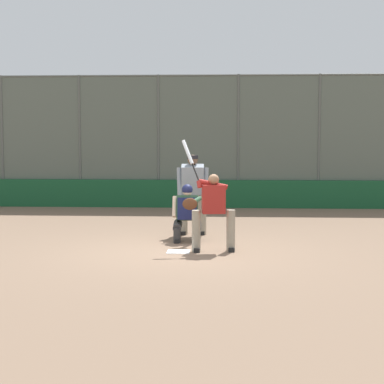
# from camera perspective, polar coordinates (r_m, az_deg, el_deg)

# --- Properties ---
(ground_plane) EXTENTS (160.00, 160.00, 0.00)m
(ground_plane) POSITION_cam_1_polar(r_m,az_deg,el_deg) (12.13, -1.21, -5.35)
(ground_plane) COLOR #7A604C
(home_plate_marker) EXTENTS (0.43, 0.43, 0.01)m
(home_plate_marker) POSITION_cam_1_polar(r_m,az_deg,el_deg) (12.13, -1.21, -5.33)
(home_plate_marker) COLOR white
(home_plate_marker) RESTS_ON ground_plane
(backstop_fence) EXTENTS (17.11, 0.08, 4.03)m
(backstop_fence) POSITION_cam_1_polar(r_m,az_deg,el_deg) (19.57, 0.55, 4.78)
(backstop_fence) COLOR #515651
(backstop_fence) RESTS_ON ground_plane
(padding_wall) EXTENTS (16.69, 0.18, 0.84)m
(padding_wall) POSITION_cam_1_polar(r_m,az_deg,el_deg) (19.55, 0.53, -0.16)
(padding_wall) COLOR #19512D
(padding_wall) RESTS_ON ground_plane
(bleachers_beyond) EXTENTS (11.92, 2.50, 1.48)m
(bleachers_beyond) POSITION_cam_1_polar(r_m,az_deg,el_deg) (22.19, 7.99, 0.57)
(bleachers_beyond) COLOR slate
(bleachers_beyond) RESTS_ON ground_plane
(batter_at_plate) EXTENTS (1.05, 0.60, 2.11)m
(batter_at_plate) POSITION_cam_1_polar(r_m,az_deg,el_deg) (12.08, 1.87, -1.55)
(batter_at_plate) COLOR gray
(batter_at_plate) RESTS_ON ground_plane
(catcher_behind_plate) EXTENTS (0.63, 0.73, 1.18)m
(catcher_behind_plate) POSITION_cam_1_polar(r_m,az_deg,el_deg) (13.25, -0.42, -1.79)
(catcher_behind_plate) COLOR #333333
(catcher_behind_plate) RESTS_ON ground_plane
(umpire_home) EXTENTS (0.72, 0.45, 1.77)m
(umpire_home) POSITION_cam_1_polar(r_m,az_deg,el_deg) (14.11, 0.06, 0.02)
(umpire_home) COLOR gray
(umpire_home) RESTS_ON ground_plane
(spare_bat_near_backstop) EXTENTS (0.07, 0.89, 0.07)m
(spare_bat_near_backstop) POSITION_cam_1_polar(r_m,az_deg,el_deg) (18.77, 0.96, -1.57)
(spare_bat_near_backstop) COLOR black
(spare_bat_near_backstop) RESTS_ON ground_plane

